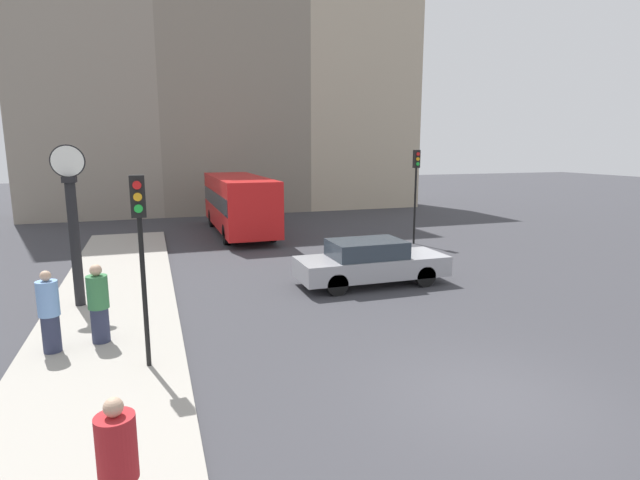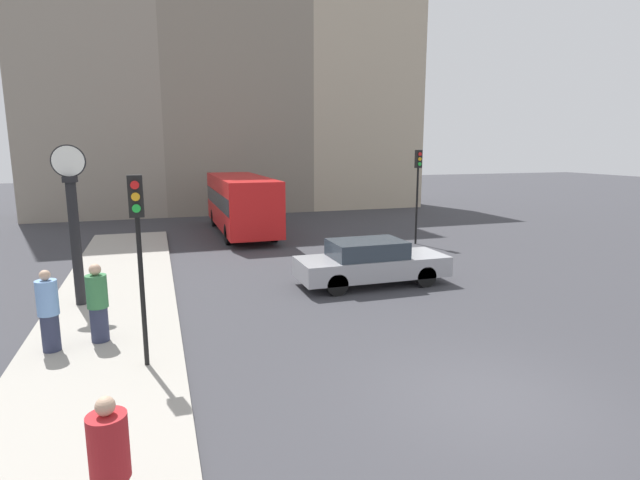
{
  "view_description": "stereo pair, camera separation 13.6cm",
  "coord_description": "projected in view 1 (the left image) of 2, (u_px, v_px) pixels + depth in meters",
  "views": [
    {
      "loc": [
        -5.3,
        -6.47,
        4.24
      ],
      "look_at": [
        -0.8,
        6.78,
        1.6
      ],
      "focal_mm": 28.0,
      "sensor_mm": 36.0,
      "label": 1
    },
    {
      "loc": [
        -5.17,
        -6.51,
        4.24
      ],
      "look_at": [
        -0.8,
        6.78,
        1.6
      ],
      "focal_mm": 28.0,
      "sensor_mm": 36.0,
      "label": 2
    }
  ],
  "objects": [
    {
      "name": "traffic_light_near",
      "position": [
        140.0,
        232.0,
        9.08
      ],
      "size": [
        0.26,
        0.24,
        3.63
      ],
      "color": "black",
      "rests_on": "sidewalk_corner"
    },
    {
      "name": "bus_distant",
      "position": [
        239.0,
        201.0,
        24.33
      ],
      "size": [
        2.35,
        8.6,
        2.79
      ],
      "color": "red",
      "rests_on": "ground_plane"
    },
    {
      "name": "ground_plane",
      "position": [
        492.0,
        399.0,
        8.48
      ],
      "size": [
        120.0,
        120.0,
        0.0
      ],
      "primitive_type": "plane",
      "color": "#38383D"
    },
    {
      "name": "pedestrian_red_top",
      "position": [
        119.0,
        473.0,
        5.15
      ],
      "size": [
        0.41,
        0.41,
        1.65
      ],
      "color": "#2D334C",
      "rests_on": "sidewalk_corner"
    },
    {
      "name": "street_clock",
      "position": [
        73.0,
        224.0,
        12.81
      ],
      "size": [
        0.83,
        0.33,
        4.18
      ],
      "color": "black",
      "rests_on": "sidewalk_corner"
    },
    {
      "name": "traffic_light_far",
      "position": [
        416.0,
        178.0,
        21.5
      ],
      "size": [
        0.26,
        0.24,
        4.08
      ],
      "color": "black",
      "rests_on": "ground_plane"
    },
    {
      "name": "sidewalk_corner",
      "position": [
        115.0,
        295.0,
        14.29
      ],
      "size": [
        3.23,
        20.88,
        0.1
      ],
      "primitive_type": "cube",
      "color": "#A39E93",
      "rests_on": "ground_plane"
    },
    {
      "name": "pedestrian_green_hoodie",
      "position": [
        99.0,
        304.0,
        10.57
      ],
      "size": [
        0.43,
        0.43,
        1.71
      ],
      "color": "#2D334C",
      "rests_on": "sidewalk_corner"
    },
    {
      "name": "pedestrian_blue_stripe",
      "position": [
        49.0,
        312.0,
        10.06
      ],
      "size": [
        0.41,
        0.41,
        1.7
      ],
      "color": "#2D334C",
      "rests_on": "sidewalk_corner"
    },
    {
      "name": "sedan_car",
      "position": [
        370.0,
        262.0,
        15.41
      ],
      "size": [
        4.65,
        1.74,
        1.4
      ],
      "color": "#9E9EA3",
      "rests_on": "ground_plane"
    },
    {
      "name": "building_row",
      "position": [
        219.0,
        70.0,
        31.75
      ],
      "size": [
        25.07,
        5.0,
        19.63
      ],
      "color": "gray",
      "rests_on": "ground_plane"
    }
  ]
}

